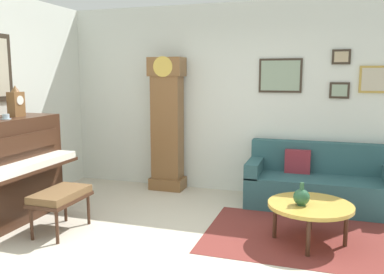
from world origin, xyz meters
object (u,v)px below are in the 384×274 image
(couch, at_px, (319,184))
(mantel_clock, at_px, (16,102))
(piano, at_px, (5,170))
(piano_bench, at_px, (60,197))
(green_jug, at_px, (301,197))
(teacup, at_px, (6,117))
(grandfather_clock, at_px, (167,127))
(coffee_table, at_px, (310,206))

(couch, distance_m, mantel_clock, 4.03)
(piano, height_order, mantel_clock, mantel_clock)
(piano_bench, xyz_separation_m, couch, (2.75, 1.84, -0.09))
(couch, relative_size, mantel_clock, 5.00)
(mantel_clock, xyz_separation_m, green_jug, (3.40, 0.14, -0.91))
(teacup, bearing_deg, mantel_clock, 109.82)
(piano, distance_m, teacup, 0.66)
(grandfather_clock, relative_size, coffee_table, 2.31)
(coffee_table, bearing_deg, piano, -172.19)
(couch, height_order, green_jug, couch)
(piano, distance_m, green_jug, 3.43)
(grandfather_clock, bearing_deg, couch, -4.24)
(piano, xyz_separation_m, couch, (3.58, 1.76, -0.32))
(grandfather_clock, distance_m, teacup, 2.33)
(teacup, bearing_deg, grandfather_clock, 58.30)
(green_jug, bearing_deg, coffee_table, 41.72)
(piano_bench, relative_size, couch, 0.37)
(mantel_clock, xyz_separation_m, teacup, (0.11, -0.30, -0.15))
(piano, height_order, piano_bench, piano)
(coffee_table, bearing_deg, couch, 86.37)
(piano, bearing_deg, coffee_table, 7.81)
(piano_bench, distance_m, green_jug, 2.63)
(mantel_clock, bearing_deg, couch, 22.81)
(coffee_table, xyz_separation_m, green_jug, (-0.09, -0.08, 0.12))
(piano_bench, height_order, mantel_clock, mantel_clock)
(coffee_table, bearing_deg, piano_bench, -168.32)
(piano_bench, xyz_separation_m, coffee_table, (2.67, 0.55, -0.01))
(piano_bench, xyz_separation_m, green_jug, (2.58, 0.47, 0.10))
(piano, bearing_deg, couch, 26.24)
(couch, distance_m, coffee_table, 1.29)
(couch, distance_m, teacup, 4.02)
(coffee_table, distance_m, mantel_clock, 3.65)
(teacup, bearing_deg, coffee_table, 8.72)
(teacup, height_order, green_jug, teacup)
(grandfather_clock, bearing_deg, teacup, -121.70)
(couch, bearing_deg, piano, -153.76)
(grandfather_clock, height_order, mantel_clock, grandfather_clock)
(piano, xyz_separation_m, green_jug, (3.40, 0.40, -0.12))
(coffee_table, xyz_separation_m, mantel_clock, (-3.49, -0.22, 1.03))
(teacup, bearing_deg, piano_bench, -2.74)
(couch, bearing_deg, mantel_clock, -157.19)
(teacup, xyz_separation_m, green_jug, (3.29, 0.44, -0.77))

